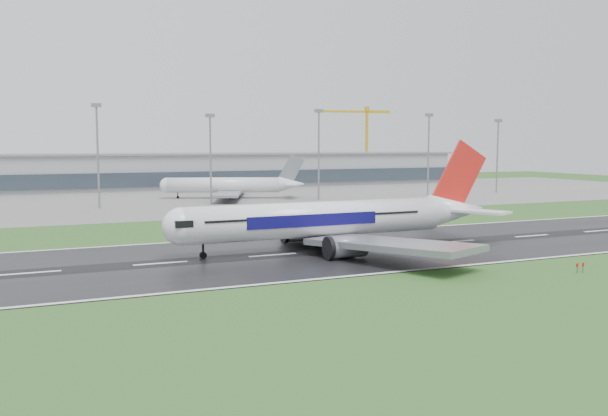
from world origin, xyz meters
name	(u,v)px	position (x,y,z in m)	size (l,w,h in m)	color
ground	(456,242)	(0.00, 0.00, 0.00)	(520.00, 520.00, 0.00)	#27531E
runway	(456,242)	(0.00, 0.00, 0.05)	(400.00, 45.00, 0.10)	black
apron	(254,196)	(0.00, 125.00, 0.04)	(400.00, 130.00, 0.08)	slate
terminal	(212,171)	(0.00, 185.00, 7.50)	(240.00, 36.00, 15.00)	gray
main_airliner	(340,197)	(-25.86, 1.52, 9.96)	(66.80, 63.62, 19.72)	white
parked_airliner	(229,177)	(-11.78, 118.71, 7.93)	(53.55, 49.85, 15.69)	silver
tower_crane	(367,144)	(90.69, 200.00, 20.18)	(40.54, 2.21, 40.35)	#C19F0F
floodmast_1	(98,158)	(-59.45, 100.00, 15.56)	(0.64, 0.64, 31.12)	gray
floodmast_2	(211,161)	(-23.88, 100.00, 14.31)	(0.64, 0.64, 28.62)	gray
floodmast_3	(319,157)	(15.50, 100.00, 15.47)	(0.64, 0.64, 30.93)	gray
floodmast_4	(428,156)	(61.86, 100.00, 15.17)	(0.64, 0.64, 30.34)	gray
floodmast_5	(497,158)	(95.18, 100.00, 14.34)	(0.64, 0.64, 28.67)	gray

